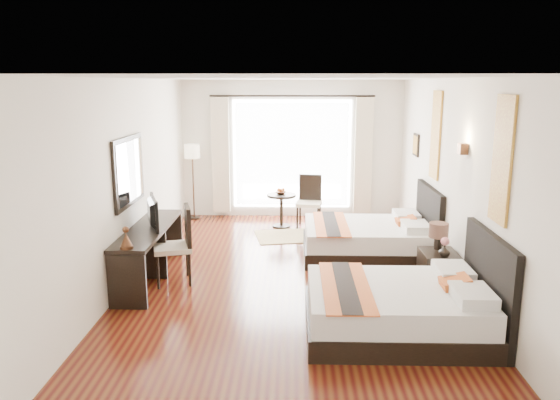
{
  "coord_description": "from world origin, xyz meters",
  "views": [
    {
      "loc": [
        0.06,
        -7.4,
        2.75
      ],
      "look_at": [
        -0.15,
        0.13,
        1.12
      ],
      "focal_mm": 35.0,
      "sensor_mm": 36.0,
      "label": 1
    }
  ],
  "objects_px": {
    "bed_near": "(404,307)",
    "fruit_bowl": "(281,193)",
    "bed_far": "(371,238)",
    "table_lamp": "(439,232)",
    "desk_chair": "(175,259)",
    "floor_lamp": "(192,156)",
    "television": "(149,212)",
    "side_table": "(281,211)",
    "window_chair": "(309,211)",
    "vase": "(444,255)",
    "console_desk": "(150,253)",
    "nightstand": "(438,272)"
  },
  "relations": [
    {
      "from": "bed_near",
      "to": "fruit_bowl",
      "type": "xyz_separation_m",
      "value": [
        -1.49,
        4.52,
        0.37
      ]
    },
    {
      "from": "bed_far",
      "to": "table_lamp",
      "type": "xyz_separation_m",
      "value": [
        0.7,
        -1.38,
        0.48
      ]
    },
    {
      "from": "desk_chair",
      "to": "floor_lamp",
      "type": "relative_size",
      "value": 0.71
    },
    {
      "from": "television",
      "to": "side_table",
      "type": "height_order",
      "value": "television"
    },
    {
      "from": "side_table",
      "to": "window_chair",
      "type": "bearing_deg",
      "value": 1.92
    },
    {
      "from": "vase",
      "to": "side_table",
      "type": "height_order",
      "value": "vase"
    },
    {
      "from": "television",
      "to": "desk_chair",
      "type": "distance_m",
      "value": 0.75
    },
    {
      "from": "desk_chair",
      "to": "fruit_bowl",
      "type": "relative_size",
      "value": 5.37
    },
    {
      "from": "fruit_bowl",
      "to": "window_chair",
      "type": "xyz_separation_m",
      "value": [
        0.54,
        0.01,
        -0.37
      ]
    },
    {
      "from": "console_desk",
      "to": "floor_lamp",
      "type": "bearing_deg",
      "value": 90.16
    },
    {
      "from": "nightstand",
      "to": "table_lamp",
      "type": "distance_m",
      "value": 0.53
    },
    {
      "from": "television",
      "to": "window_chair",
      "type": "xyz_separation_m",
      "value": [
        2.31,
        2.92,
        -0.67
      ]
    },
    {
      "from": "table_lamp",
      "to": "window_chair",
      "type": "height_order",
      "value": "window_chair"
    },
    {
      "from": "desk_chair",
      "to": "console_desk",
      "type": "bearing_deg",
      "value": -35.09
    },
    {
      "from": "bed_far",
      "to": "television",
      "type": "height_order",
      "value": "television"
    },
    {
      "from": "desk_chair",
      "to": "floor_lamp",
      "type": "bearing_deg",
      "value": -99.57
    },
    {
      "from": "vase",
      "to": "console_desk",
      "type": "relative_size",
      "value": 0.07
    },
    {
      "from": "desk_chair",
      "to": "table_lamp",
      "type": "bearing_deg",
      "value": 162.48
    },
    {
      "from": "bed_near",
      "to": "table_lamp",
      "type": "xyz_separation_m",
      "value": [
        0.7,
        1.37,
        0.48
      ]
    },
    {
      "from": "vase",
      "to": "bed_far",
      "type": "bearing_deg",
      "value": 112.24
    },
    {
      "from": "vase",
      "to": "floor_lamp",
      "type": "height_order",
      "value": "floor_lamp"
    },
    {
      "from": "window_chair",
      "to": "console_desk",
      "type": "bearing_deg",
      "value": -30.69
    },
    {
      "from": "television",
      "to": "bed_far",
      "type": "bearing_deg",
      "value": -90.45
    },
    {
      "from": "table_lamp",
      "to": "fruit_bowl",
      "type": "relative_size",
      "value": 2.02
    },
    {
      "from": "bed_far",
      "to": "floor_lamp",
      "type": "bearing_deg",
      "value": 144.22
    },
    {
      "from": "vase",
      "to": "television",
      "type": "bearing_deg",
      "value": 171.91
    },
    {
      "from": "table_lamp",
      "to": "desk_chair",
      "type": "relative_size",
      "value": 0.38
    },
    {
      "from": "nightstand",
      "to": "console_desk",
      "type": "height_order",
      "value": "console_desk"
    },
    {
      "from": "fruit_bowl",
      "to": "bed_far",
      "type": "bearing_deg",
      "value": -49.77
    },
    {
      "from": "nightstand",
      "to": "floor_lamp",
      "type": "bearing_deg",
      "value": 135.6
    },
    {
      "from": "vase",
      "to": "television",
      "type": "xyz_separation_m",
      "value": [
        -3.96,
        0.56,
        0.4
      ]
    },
    {
      "from": "bed_far",
      "to": "side_table",
      "type": "height_order",
      "value": "bed_far"
    },
    {
      "from": "bed_near",
      "to": "television",
      "type": "height_order",
      "value": "television"
    },
    {
      "from": "fruit_bowl",
      "to": "television",
      "type": "bearing_deg",
      "value": -121.28
    },
    {
      "from": "window_chair",
      "to": "fruit_bowl",
      "type": "bearing_deg",
      "value": -80.91
    },
    {
      "from": "side_table",
      "to": "television",
      "type": "bearing_deg",
      "value": -121.48
    },
    {
      "from": "console_desk",
      "to": "floor_lamp",
      "type": "height_order",
      "value": "floor_lamp"
    },
    {
      "from": "vase",
      "to": "desk_chair",
      "type": "xyz_separation_m",
      "value": [
        -3.6,
        0.44,
        -0.24
      ]
    },
    {
      "from": "nightstand",
      "to": "desk_chair",
      "type": "distance_m",
      "value": 3.6
    },
    {
      "from": "table_lamp",
      "to": "side_table",
      "type": "relative_size",
      "value": 0.63
    },
    {
      "from": "television",
      "to": "desk_chair",
      "type": "xyz_separation_m",
      "value": [
        0.36,
        -0.12,
        -0.64
      ]
    },
    {
      "from": "vase",
      "to": "television",
      "type": "distance_m",
      "value": 4.02
    },
    {
      "from": "table_lamp",
      "to": "desk_chair",
      "type": "distance_m",
      "value": 3.63
    },
    {
      "from": "vase",
      "to": "window_chair",
      "type": "distance_m",
      "value": 3.87
    },
    {
      "from": "floor_lamp",
      "to": "window_chair",
      "type": "xyz_separation_m",
      "value": [
        2.34,
        -0.6,
        -0.98
      ]
    },
    {
      "from": "nightstand",
      "to": "console_desk",
      "type": "xyz_separation_m",
      "value": [
        -3.97,
        0.39,
        0.1
      ]
    },
    {
      "from": "nightstand",
      "to": "console_desk",
      "type": "distance_m",
      "value": 3.99
    },
    {
      "from": "bed_far",
      "to": "vase",
      "type": "height_order",
      "value": "bed_far"
    },
    {
      "from": "desk_chair",
      "to": "bed_far",
      "type": "bearing_deg",
      "value": -172.16
    },
    {
      "from": "nightstand",
      "to": "fruit_bowl",
      "type": "height_order",
      "value": "fruit_bowl"
    }
  ]
}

